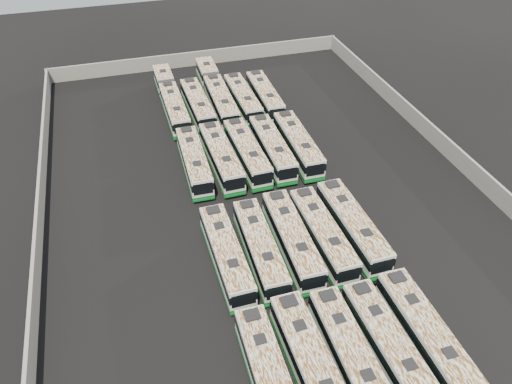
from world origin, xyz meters
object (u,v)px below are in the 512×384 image
Objects in this scene: bus_midfront_far_left at (226,255)px; bus_midback_far_left at (194,161)px; bus_midback_left at (221,157)px; bus_midfront_left at (260,248)px; bus_back_far_right at (265,96)px; bus_front_center at (350,356)px; bus_back_left at (198,105)px; bus_front_right at (389,347)px; bus_back_far_left at (171,99)px; bus_front_left at (311,365)px; bus_midback_far_right at (298,144)px; bus_midfront_right at (322,234)px; bus_midfront_center at (292,239)px; bus_midback_center at (247,153)px; bus_back_center at (216,92)px; bus_front_far_right at (426,336)px; bus_back_right at (243,99)px; bus_front_far_left at (270,379)px; bus_midfront_far_right at (352,226)px; bus_midback_right at (272,148)px.

bus_midback_far_left is (0.07, 14.80, -0.00)m from bus_midfront_far_left.
bus_midfront_left is at bearing -91.37° from bus_midback_left.
bus_midback_far_left is 0.97× the size of bus_midback_left.
bus_midfront_left is at bearing -107.11° from bus_back_far_right.
bus_front_center is 0.99× the size of bus_midfront_left.
bus_midback_far_left is at bearing -104.42° from bus_back_left.
bus_back_left is at bearing 83.07° from bus_midfront_far_left.
bus_midback_far_left reaches higher than bus_front_center.
bus_back_far_left is at bearing 100.79° from bus_front_right.
bus_front_left and bus_midback_far_right have the same top height.
bus_back_left reaches higher than bus_midfront_right.
bus_front_left reaches higher than bus_midfront_center.
bus_midback_center is 1.04× the size of bus_back_far_right.
bus_back_left is 0.63× the size of bus_back_center.
bus_back_far_left is at bearing 89.48° from bus_midfront_far_left.
bus_front_right is at bearing -75.66° from bus_midfront_center.
bus_front_left is 1.01× the size of bus_front_far_right.
bus_front_left is at bearing 179.11° from bus_front_center.
bus_midfront_left is 1.01× the size of bus_back_far_right.
bus_midfront_left is 27.83m from bus_back_right.
bus_midback_left is (-5.92, 14.71, 0.04)m from bus_midfront_right.
bus_back_left reaches higher than bus_midfront_left.
bus_midback_far_right is at bearing 0.73° from bus_midback_far_left.
bus_front_far_left is at bearing -90.31° from bus_back_far_left.
bus_midfront_left is 5.95m from bus_midfront_right.
bus_back_far_left is at bearing 106.13° from bus_midfront_right.
bus_midfront_right reaches higher than bus_midback_far_left.
bus_midback_far_left is 12.03m from bus_midback_far_right.
bus_front_far_left is at bearing -179.10° from bus_front_center.
bus_midback_left is 1.00× the size of bus_midback_far_right.
bus_midback_left is at bearing 120.72° from bus_midfront_far_right.
bus_back_right is at bearing -2.40° from bus_back_left.
bus_front_center is 13.86m from bus_midfront_far_right.
bus_front_left is 1.03× the size of bus_midfront_far_left.
bus_midfront_far_right is (12.06, 0.19, 0.05)m from bus_midfront_far_left.
bus_front_far_left is 0.98× the size of bus_midfront_right.
bus_front_far_left is at bearing 178.19° from bus_front_right.
bus_back_right is at bearing 95.47° from bus_midfront_far_right.
bus_midfront_far_right reaches higher than bus_back_far_right.
bus_midback_center is (-6.02, 27.09, 0.00)m from bus_front_far_right.
bus_midfront_far_left is 0.97× the size of bus_midback_far_right.
bus_midback_right reaches higher than bus_back_far_right.
bus_midfront_center is (0.09, 12.44, 0.05)m from bus_front_center.
bus_midfront_right is at bearing -83.47° from bus_back_center.
bus_front_far_left is at bearing -113.19° from bus_midback_far_right.
bus_back_far_left is (-6.13, 15.25, -0.06)m from bus_midback_center.
bus_midback_right reaches higher than bus_midfront_left.
bus_midback_center is 1.01× the size of bus_midback_right.
bus_midfront_far_right reaches higher than bus_front_far_left.
bus_midfront_far_right is 0.67× the size of bus_back_far_left.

